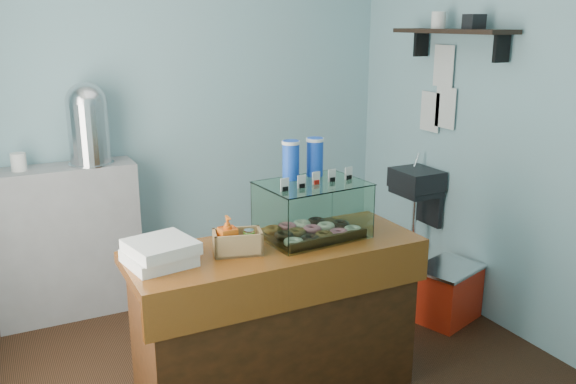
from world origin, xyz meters
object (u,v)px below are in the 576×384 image
coffee_urn (88,122)px  red_cooler (447,293)px  counter (277,320)px  display_case (310,206)px

coffee_urn → red_cooler: size_ratio=1.05×
coffee_urn → red_cooler: coffee_urn is taller
counter → display_case: bearing=18.1°
red_cooler → display_case: bearing=170.4°
counter → coffee_urn: bearing=113.6°
coffee_urn → counter: bearing=-66.4°
display_case → coffee_urn: (-0.93, 1.48, 0.33)m
counter → display_case: display_case is taller
counter → display_case: (0.25, 0.08, 0.61)m
display_case → red_cooler: bearing=4.2°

